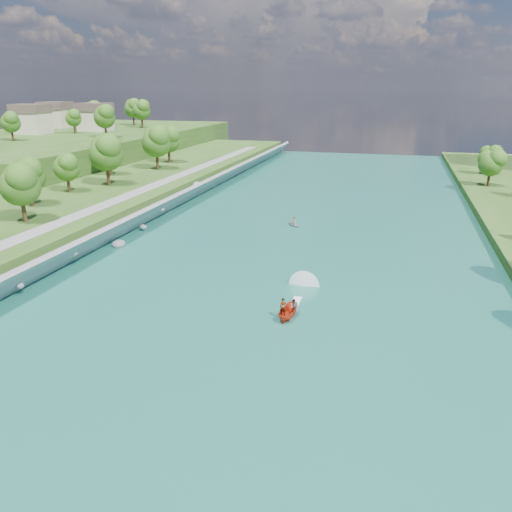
% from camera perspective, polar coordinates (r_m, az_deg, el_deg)
% --- Properties ---
extents(ground, '(260.00, 260.00, 0.00)m').
position_cam_1_polar(ground, '(46.41, -2.78, -9.46)').
color(ground, '#2D5119').
rests_on(ground, ground).
extents(river_water, '(55.00, 240.00, 0.10)m').
position_cam_1_polar(river_water, '(64.05, 2.83, -1.26)').
color(river_water, '#196256').
rests_on(river_water, ground).
extents(ridge_west, '(60.00, 120.00, 9.00)m').
position_cam_1_polar(ridge_west, '(165.35, -20.27, 11.54)').
color(ridge_west, '#2D5119').
rests_on(ridge_west, ground).
extents(riprap_bank, '(3.92, 236.00, 4.12)m').
position_cam_1_polar(riprap_bank, '(72.54, -17.65, 1.71)').
color(riprap_bank, slate).
rests_on(riprap_bank, ground).
extents(riverside_path, '(3.00, 200.00, 0.10)m').
position_cam_1_polar(riverside_path, '(76.63, -21.59, 3.53)').
color(riverside_path, gray).
rests_on(riverside_path, berm_west).
extents(ridge_houses, '(29.50, 29.50, 8.40)m').
position_cam_1_polar(ridge_houses, '(172.31, -21.36, 14.62)').
color(ridge_houses, beige).
rests_on(ridge_houses, ridge_west).
extents(trees_ridge, '(25.44, 64.15, 10.83)m').
position_cam_1_polar(trees_ridge, '(168.55, -16.68, 15.29)').
color(trees_ridge, '#2F5416').
rests_on(trees_ridge, ridge_west).
extents(motorboat, '(3.60, 18.69, 2.24)m').
position_cam_1_polar(motorboat, '(51.64, 4.13, -5.58)').
color(motorboat, red).
rests_on(motorboat, river_water).
extents(raft, '(3.39, 3.56, 1.54)m').
position_cam_1_polar(raft, '(83.14, 4.39, 3.70)').
color(raft, gray).
rests_on(raft, river_water).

